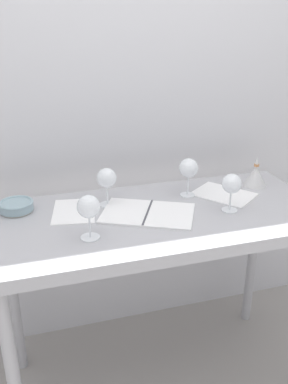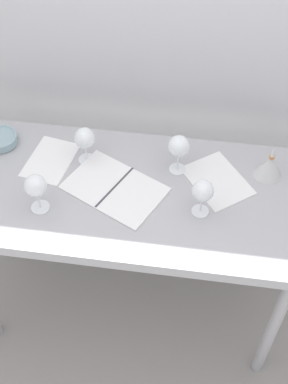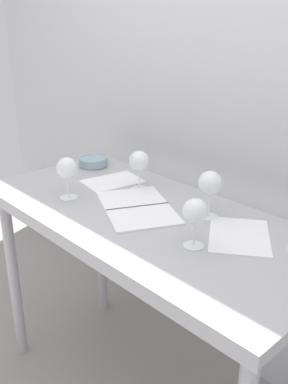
% 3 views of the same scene
% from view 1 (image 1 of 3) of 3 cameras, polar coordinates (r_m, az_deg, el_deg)
% --- Properties ---
extents(ground_plane, '(6.00, 6.00, 0.00)m').
position_cam_1_polar(ground_plane, '(2.25, 1.86, -23.96)').
color(ground_plane, gray).
extents(back_wall, '(3.80, 0.04, 2.60)m').
position_cam_1_polar(back_wall, '(2.05, -2.14, 13.17)').
color(back_wall, silver).
rests_on(back_wall, ground_plane).
extents(steel_counter, '(1.40, 0.65, 0.90)m').
position_cam_1_polar(steel_counter, '(1.76, 2.25, -5.99)').
color(steel_counter, '#A8A8AD').
rests_on(steel_counter, ground_plane).
extents(wine_glass_far_right, '(0.09, 0.09, 0.17)m').
position_cam_1_polar(wine_glass_far_right, '(1.84, 6.18, 3.17)').
color(wine_glass_far_right, white).
rests_on(wine_glass_far_right, steel_counter).
extents(wine_glass_far_left, '(0.08, 0.08, 0.17)m').
position_cam_1_polar(wine_glass_far_left, '(1.74, -5.18, 1.78)').
color(wine_glass_far_left, white).
rests_on(wine_glass_far_left, steel_counter).
extents(wine_glass_near_left, '(0.08, 0.08, 0.17)m').
position_cam_1_polar(wine_glass_near_left, '(1.48, -7.66, -2.19)').
color(wine_glass_near_left, white).
rests_on(wine_glass_near_left, steel_counter).
extents(wine_glass_near_right, '(0.08, 0.08, 0.16)m').
position_cam_1_polar(wine_glass_near_right, '(1.72, 12.02, 0.99)').
color(wine_glass_near_right, white).
rests_on(wine_glass_near_right, steel_counter).
extents(open_notebook, '(0.44, 0.38, 0.01)m').
position_cam_1_polar(open_notebook, '(1.69, 0.54, -2.94)').
color(open_notebook, white).
rests_on(open_notebook, steel_counter).
extents(tasting_sheet_upper, '(0.21, 0.27, 0.00)m').
position_cam_1_polar(tasting_sheet_upper, '(1.74, -9.66, -2.60)').
color(tasting_sheet_upper, white).
rests_on(tasting_sheet_upper, steel_counter).
extents(tasting_sheet_lower, '(0.31, 0.33, 0.00)m').
position_cam_1_polar(tasting_sheet_lower, '(1.92, 10.95, -0.28)').
color(tasting_sheet_lower, white).
rests_on(tasting_sheet_lower, steel_counter).
extents(tasting_bowl, '(0.14, 0.14, 0.05)m').
position_cam_1_polar(tasting_bowl, '(1.79, -17.23, -1.85)').
color(tasting_bowl, beige).
rests_on(tasting_bowl, steel_counter).
extents(decanter_funnel, '(0.11, 0.11, 0.14)m').
position_cam_1_polar(decanter_funnel, '(2.04, 15.15, 2.20)').
color(decanter_funnel, silver).
rests_on(decanter_funnel, steel_counter).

